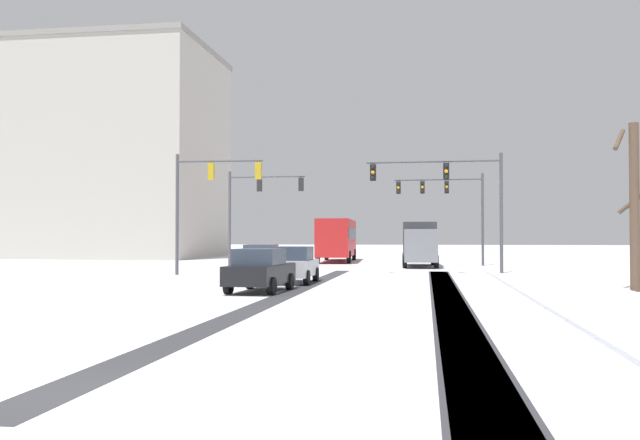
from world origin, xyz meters
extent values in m
plane|color=silver|center=(0.00, 0.00, 0.00)|extent=(300.00, 300.00, 0.00)
cube|color=#38383D|center=(5.42, 15.40, 0.00)|extent=(1.06, 33.88, 0.01)
cube|color=#38383D|center=(-0.27, 15.40, 0.00)|extent=(0.84, 33.88, 0.01)
cube|color=#38383D|center=(5.33, 15.40, 0.00)|extent=(1.06, 33.88, 0.01)
cube|color=white|center=(10.00, 13.86, 0.06)|extent=(4.00, 33.88, 0.12)
cylinder|color=#47474C|center=(-8.60, 26.80, 3.25)|extent=(0.18, 0.18, 6.50)
cylinder|color=#47474C|center=(-6.25, 26.85, 6.10)|extent=(4.70, 0.21, 0.12)
cube|color=#B79319|center=(-6.72, 26.84, 5.55)|extent=(0.32, 0.25, 0.90)
sphere|color=black|center=(-6.72, 27.00, 5.85)|extent=(0.20, 0.20, 0.20)
sphere|color=orange|center=(-6.72, 27.00, 5.55)|extent=(0.20, 0.20, 0.20)
sphere|color=black|center=(-6.72, 27.00, 5.25)|extent=(0.20, 0.20, 0.20)
cube|color=#B79319|center=(-4.13, 26.88, 5.55)|extent=(0.32, 0.25, 0.90)
sphere|color=black|center=(-4.14, 27.04, 5.85)|extent=(0.20, 0.20, 0.20)
sphere|color=orange|center=(-4.14, 27.04, 5.55)|extent=(0.20, 0.20, 0.20)
sphere|color=black|center=(-4.14, 27.04, 5.25)|extent=(0.20, 0.20, 0.20)
cylinder|color=#47474C|center=(8.60, 28.80, 3.25)|extent=(0.18, 0.18, 6.50)
cylinder|color=#47474C|center=(5.03, 28.85, 6.10)|extent=(7.16, 0.21, 0.12)
cube|color=black|center=(5.74, 28.84, 5.55)|extent=(0.32, 0.24, 0.90)
sphere|color=black|center=(5.74, 28.68, 5.85)|extent=(0.20, 0.20, 0.20)
sphere|color=orange|center=(5.74, 28.68, 5.55)|extent=(0.20, 0.20, 0.20)
sphere|color=black|center=(5.74, 28.68, 5.25)|extent=(0.20, 0.20, 0.20)
cube|color=black|center=(1.81, 28.89, 5.55)|extent=(0.32, 0.24, 0.90)
sphere|color=black|center=(1.80, 28.73, 5.85)|extent=(0.20, 0.20, 0.20)
sphere|color=orange|center=(1.80, 28.73, 5.55)|extent=(0.20, 0.20, 0.20)
sphere|color=black|center=(1.80, 28.73, 5.25)|extent=(0.20, 0.20, 0.20)
cylinder|color=#47474C|center=(-8.60, 36.80, 3.25)|extent=(0.18, 0.18, 6.50)
cylinder|color=#47474C|center=(-5.99, 36.78, 6.10)|extent=(5.23, 0.17, 0.12)
cube|color=black|center=(-6.51, 36.78, 5.55)|extent=(0.32, 0.24, 0.90)
sphere|color=black|center=(-6.51, 36.94, 5.85)|extent=(0.20, 0.20, 0.20)
sphere|color=orange|center=(-6.51, 36.94, 5.55)|extent=(0.20, 0.20, 0.20)
sphere|color=black|center=(-6.51, 36.94, 5.25)|extent=(0.20, 0.20, 0.20)
cube|color=black|center=(-3.63, 36.75, 5.55)|extent=(0.32, 0.24, 0.90)
sphere|color=black|center=(-3.63, 36.91, 5.85)|extent=(0.20, 0.20, 0.20)
sphere|color=orange|center=(-3.63, 36.91, 5.55)|extent=(0.20, 0.20, 0.20)
sphere|color=black|center=(-3.63, 36.91, 5.25)|extent=(0.20, 0.20, 0.20)
cylinder|color=#47474C|center=(8.60, 40.80, 3.25)|extent=(0.18, 0.18, 6.50)
cylinder|color=#47474C|center=(5.51, 40.88, 6.10)|extent=(6.20, 0.27, 0.12)
cube|color=black|center=(6.13, 40.86, 5.55)|extent=(0.33, 0.25, 0.90)
sphere|color=black|center=(6.12, 40.70, 5.85)|extent=(0.20, 0.20, 0.20)
sphere|color=orange|center=(6.12, 40.70, 5.55)|extent=(0.20, 0.20, 0.20)
sphere|color=black|center=(6.12, 40.70, 5.25)|extent=(0.20, 0.20, 0.20)
cube|color=black|center=(4.42, 40.90, 5.55)|extent=(0.33, 0.25, 0.90)
sphere|color=black|center=(4.42, 40.74, 5.85)|extent=(0.20, 0.20, 0.20)
sphere|color=orange|center=(4.42, 40.74, 5.55)|extent=(0.20, 0.20, 0.20)
sphere|color=black|center=(4.42, 40.74, 5.25)|extent=(0.20, 0.20, 0.20)
cube|color=black|center=(2.72, 40.95, 5.55)|extent=(0.33, 0.25, 0.90)
sphere|color=black|center=(2.71, 40.79, 5.85)|extent=(0.20, 0.20, 0.20)
sphere|color=orange|center=(2.71, 40.79, 5.55)|extent=(0.20, 0.20, 0.20)
sphere|color=black|center=(2.71, 40.79, 5.25)|extent=(0.20, 0.20, 0.20)
cube|color=silver|center=(-4.15, 27.72, 0.67)|extent=(1.85, 4.16, 0.70)
cube|color=#2D3847|center=(-4.15, 27.57, 1.32)|extent=(1.63, 1.95, 0.60)
cylinder|color=black|center=(-5.00, 28.96, 0.32)|extent=(0.24, 0.65, 0.64)
cylinder|color=black|center=(-3.39, 29.02, 0.32)|extent=(0.24, 0.65, 0.64)
cylinder|color=black|center=(-4.91, 26.42, 0.32)|extent=(0.24, 0.65, 0.64)
cylinder|color=black|center=(-3.30, 26.48, 0.32)|extent=(0.24, 0.65, 0.64)
cube|color=#B7BABF|center=(-1.17, 21.42, 0.67)|extent=(1.73, 4.11, 0.70)
cube|color=#2D3847|center=(-1.17, 21.27, 1.32)|extent=(1.57, 1.91, 0.60)
cylinder|color=black|center=(-1.99, 22.68, 0.32)|extent=(0.22, 0.64, 0.64)
cylinder|color=black|center=(-0.37, 22.69, 0.32)|extent=(0.22, 0.64, 0.64)
cylinder|color=black|center=(-1.97, 20.14, 0.32)|extent=(0.22, 0.64, 0.64)
cylinder|color=black|center=(-0.35, 20.15, 0.32)|extent=(0.22, 0.64, 0.64)
cube|color=black|center=(-1.49, 16.57, 0.67)|extent=(1.93, 4.19, 0.70)
cube|color=#2D3847|center=(-1.50, 16.42, 1.32)|extent=(1.67, 1.99, 0.60)
cylinder|color=black|center=(-2.23, 17.89, 0.32)|extent=(0.26, 0.65, 0.64)
cylinder|color=black|center=(-0.62, 17.79, 0.32)|extent=(0.26, 0.65, 0.64)
cylinder|color=black|center=(-2.37, 15.35, 0.32)|extent=(0.26, 0.65, 0.64)
cylinder|color=black|center=(-0.76, 15.26, 0.32)|extent=(0.26, 0.65, 0.64)
cube|color=#B21E1E|center=(-2.47, 46.75, 1.93)|extent=(3.03, 11.11, 2.90)
cube|color=#283342|center=(-2.47, 46.75, 2.28)|extent=(3.03, 10.23, 0.90)
cylinder|color=black|center=(-1.10, 42.96, 0.48)|extent=(0.35, 0.97, 0.96)
cylinder|color=black|center=(-3.47, 42.85, 0.48)|extent=(0.35, 0.97, 0.96)
cylinder|color=black|center=(-1.45, 50.11, 0.48)|extent=(0.35, 0.97, 0.96)
cylinder|color=black|center=(-3.82, 49.99, 0.48)|extent=(0.35, 0.97, 0.96)
cube|color=slate|center=(4.32, 35.84, 1.47)|extent=(2.18, 2.28, 2.10)
cube|color=#333338|center=(4.19, 39.53, 1.72)|extent=(2.39, 5.28, 2.60)
cylinder|color=black|center=(5.32, 36.31, 0.42)|extent=(0.31, 0.85, 0.84)
cylinder|color=black|center=(3.29, 36.24, 0.42)|extent=(0.31, 0.85, 0.84)
cylinder|color=black|center=(5.14, 41.00, 0.42)|extent=(0.31, 0.85, 0.84)
cylinder|color=black|center=(3.12, 40.93, 0.42)|extent=(0.31, 0.85, 0.84)
cylinder|color=brown|center=(12.43, 18.81, 3.19)|extent=(0.36, 0.36, 6.37)
cylinder|color=brown|center=(11.97, 19.08, 5.78)|extent=(0.73, 1.09, 0.95)
cylinder|color=brown|center=(12.48, 19.29, 3.37)|extent=(1.07, 0.27, 0.89)
cube|color=#B2ADA3|center=(-27.35, 54.67, 9.88)|extent=(22.73, 15.47, 19.77)
cube|color=gray|center=(-27.35, 54.67, 20.02)|extent=(23.03, 15.77, 0.50)
camera|label=1|loc=(4.64, -8.52, 2.11)|focal=38.54mm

